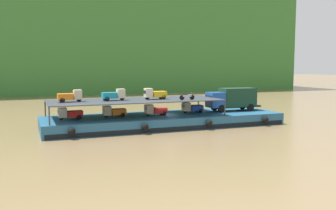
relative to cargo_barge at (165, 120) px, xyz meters
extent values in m
plane|color=olive|center=(0.00, 0.03, -0.75)|extent=(400.00, 400.00, 0.00)
cube|color=#387533|center=(0.00, 67.49, 16.47)|extent=(124.45, 32.33, 34.44)
cube|color=#23567A|center=(0.00, 0.03, 0.00)|extent=(30.03, 8.47, 1.50)
cube|color=black|center=(0.00, -4.22, -0.40)|extent=(29.43, 0.06, 0.50)
sphere|color=black|center=(-12.01, -4.44, 0.10)|extent=(0.80, 0.80, 0.80)
sphere|color=black|center=(-4.00, -4.44, 0.10)|extent=(0.80, 0.80, 0.80)
sphere|color=black|center=(4.00, -4.44, 0.10)|extent=(0.80, 0.80, 0.80)
sphere|color=black|center=(12.01, -4.44, 0.10)|extent=(0.80, 0.80, 0.80)
cube|color=#1E4C99|center=(7.41, 0.38, 2.35)|extent=(2.01, 2.19, 2.00)
cube|color=#192833|center=(6.38, 0.38, 2.70)|extent=(0.07, 1.84, 0.60)
cube|color=#193823|center=(10.81, 0.36, 2.60)|extent=(4.81, 2.32, 2.50)
cube|color=black|center=(10.81, 0.36, 1.30)|extent=(6.81, 1.41, 0.20)
cylinder|color=black|center=(7.82, 1.38, 1.25)|extent=(1.00, 0.28, 1.00)
cylinder|color=black|center=(7.81, -0.64, 1.25)|extent=(1.00, 0.28, 1.00)
cylinder|color=black|center=(12.26, 1.37, 1.25)|extent=(1.00, 0.28, 1.00)
cylinder|color=black|center=(12.25, -0.65, 1.25)|extent=(1.00, 0.28, 1.00)
cylinder|color=#383D47|center=(6.53, 3.79, 1.75)|extent=(0.16, 0.16, 2.00)
cylinder|color=#383D47|center=(6.53, -3.72, 1.75)|extent=(0.16, 0.16, 2.00)
cylinder|color=#383D47|center=(-14.13, 3.79, 1.75)|extent=(0.16, 0.16, 2.00)
cylinder|color=#383D47|center=(-14.13, -3.72, 1.75)|extent=(0.16, 0.16, 2.00)
cube|color=#383D47|center=(-3.80, 0.03, 2.70)|extent=(20.83, 7.67, 0.10)
cube|color=red|center=(-11.07, 0.02, 1.38)|extent=(1.76, 1.28, 0.70)
cube|color=beige|center=(-12.47, -0.05, 1.58)|extent=(0.95, 1.04, 1.10)
cube|color=#19232D|center=(-12.94, -0.07, 1.69)|extent=(0.08, 0.85, 0.38)
cylinder|color=black|center=(-12.62, -0.06, 1.03)|extent=(0.57, 0.17, 0.56)
cylinder|color=black|center=(-10.70, 0.57, 1.03)|extent=(0.57, 0.17, 0.56)
cylinder|color=black|center=(-10.65, -0.49, 1.03)|extent=(0.57, 0.17, 0.56)
cube|color=orange|center=(-5.90, 0.13, 1.38)|extent=(1.70, 1.20, 0.70)
cube|color=beige|center=(-7.30, 0.14, 1.58)|extent=(0.90, 1.00, 1.10)
cube|color=#19232D|center=(-7.77, 0.14, 1.69)|extent=(0.04, 0.85, 0.38)
cylinder|color=black|center=(-7.45, 0.14, 1.03)|extent=(0.56, 0.14, 0.56)
cylinder|color=black|center=(-5.50, 0.66, 1.03)|extent=(0.56, 0.14, 0.56)
cylinder|color=black|center=(-5.50, -0.40, 1.03)|extent=(0.56, 0.14, 0.56)
cube|color=red|center=(-0.80, -0.33, 1.38)|extent=(1.73, 1.25, 0.70)
cube|color=beige|center=(-2.20, -0.37, 1.58)|extent=(0.93, 1.02, 1.10)
cube|color=#19232D|center=(-2.67, -0.38, 1.69)|extent=(0.06, 0.85, 0.38)
cylinder|color=black|center=(-2.35, -0.38, 1.03)|extent=(0.56, 0.15, 0.56)
cylinder|color=black|center=(-0.41, 0.21, 1.03)|extent=(0.56, 0.15, 0.56)
cylinder|color=black|center=(-0.38, -0.85, 1.03)|extent=(0.56, 0.15, 0.56)
cube|color=#1E47B7|center=(4.58, 0.48, 1.38)|extent=(1.73, 1.24, 0.70)
cube|color=beige|center=(3.18, 0.45, 1.58)|extent=(0.92, 1.02, 1.10)
cube|color=#19232D|center=(2.71, 0.44, 1.69)|extent=(0.06, 0.85, 0.38)
cylinder|color=black|center=(3.03, 0.45, 1.03)|extent=(0.56, 0.15, 0.56)
cylinder|color=black|center=(4.97, 1.02, 1.03)|extent=(0.56, 0.15, 0.56)
cylinder|color=black|center=(4.99, -0.04, 1.03)|extent=(0.56, 0.15, 0.56)
cube|color=orange|center=(-12.08, 0.21, 3.38)|extent=(1.74, 1.26, 0.70)
cube|color=#C6B793|center=(-10.68, 0.26, 3.58)|extent=(0.93, 1.03, 1.10)
cube|color=#19232D|center=(-10.21, 0.27, 3.69)|extent=(0.07, 0.85, 0.38)
cylinder|color=black|center=(-10.53, 0.26, 3.03)|extent=(0.56, 0.16, 0.56)
cylinder|color=black|center=(-12.46, -0.33, 3.03)|extent=(0.56, 0.16, 0.56)
cylinder|color=black|center=(-12.49, 0.73, 3.03)|extent=(0.56, 0.16, 0.56)
cube|color=teal|center=(-6.98, 0.14, 3.38)|extent=(1.73, 1.25, 0.70)
cube|color=beige|center=(-5.58, 0.18, 3.58)|extent=(0.93, 1.03, 1.10)
cube|color=#19232D|center=(-5.11, 0.19, 3.69)|extent=(0.06, 0.85, 0.38)
cylinder|color=black|center=(-5.43, 0.18, 3.03)|extent=(0.56, 0.16, 0.56)
cylinder|color=black|center=(-7.37, -0.40, 3.03)|extent=(0.56, 0.16, 0.56)
cylinder|color=black|center=(-7.40, 0.66, 3.03)|extent=(0.56, 0.16, 0.56)
cube|color=gold|center=(-0.76, -0.07, 3.38)|extent=(1.70, 1.20, 0.70)
cube|color=beige|center=(-2.16, -0.07, 3.58)|extent=(0.90, 1.00, 1.10)
cube|color=#19232D|center=(-2.63, -0.07, 3.69)|extent=(0.04, 0.85, 0.38)
cylinder|color=black|center=(-2.31, -0.07, 3.03)|extent=(0.56, 0.14, 0.56)
cylinder|color=black|center=(-0.36, 0.46, 3.03)|extent=(0.56, 0.14, 0.56)
cylinder|color=black|center=(-0.35, -0.60, 3.03)|extent=(0.56, 0.14, 0.56)
cylinder|color=black|center=(2.73, -2.32, 3.05)|extent=(0.61, 0.15, 0.60)
cylinder|color=black|center=(1.43, -2.21, 3.05)|extent=(0.61, 0.15, 0.60)
cube|color=#B7B7BC|center=(2.08, -2.27, 3.27)|extent=(1.11, 0.29, 0.28)
cube|color=black|center=(1.83, -2.25, 3.45)|extent=(0.61, 0.25, 0.12)
cylinder|color=#B2B2B7|center=(2.63, -2.31, 3.60)|extent=(0.09, 0.55, 0.04)
camera|label=1|loc=(-16.53, -44.08, 7.05)|focal=40.25mm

